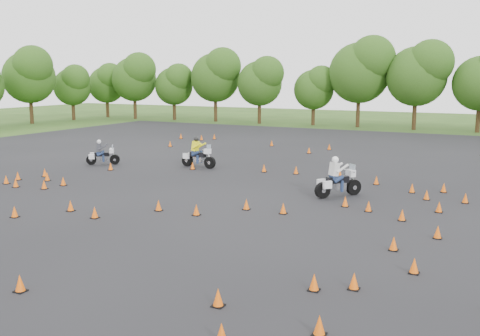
% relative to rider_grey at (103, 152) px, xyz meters
% --- Properties ---
extents(ground, '(140.00, 140.00, 0.00)m').
position_rel_rider_grey_xyz_m(ground, '(11.71, -7.44, -0.83)').
color(ground, '#2D5119').
rests_on(ground, ground).
extents(asphalt_pad, '(62.00, 62.00, 0.00)m').
position_rel_rider_grey_xyz_m(asphalt_pad, '(11.71, -1.44, -0.83)').
color(asphalt_pad, black).
rests_on(asphalt_pad, ground).
extents(treeline, '(86.84, 32.79, 11.06)m').
position_rel_rider_grey_xyz_m(treeline, '(15.81, 27.53, 3.79)').
color(treeline, '#2A4D16').
rests_on(treeline, ground).
extents(traffic_cones, '(32.08, 33.29, 0.45)m').
position_rel_rider_grey_xyz_m(traffic_cones, '(12.61, -2.54, -0.60)').
color(traffic_cones, '#F95F0A').
rests_on(traffic_cones, asphalt_pad).
extents(rider_grey, '(2.17, 1.69, 1.65)m').
position_rel_rider_grey_xyz_m(rider_grey, '(0.00, 0.00, 0.00)').
color(rider_grey, '#37383D').
rests_on(rider_grey, ground).
extents(rider_yellow, '(2.55, 0.97, 1.92)m').
position_rel_rider_grey_xyz_m(rider_yellow, '(6.14, 1.80, 0.14)').
color(rider_yellow, yellow).
rests_on(rider_yellow, ground).
extents(rider_white, '(2.20, 2.46, 1.95)m').
position_rel_rider_grey_xyz_m(rider_white, '(16.41, -2.33, 0.15)').
color(rider_white, silver).
rests_on(rider_white, ground).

